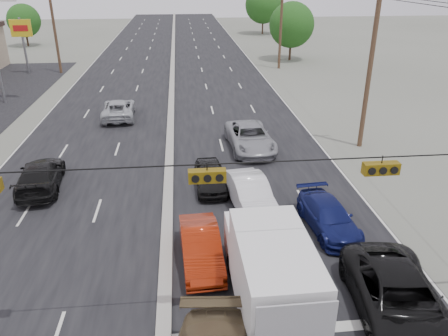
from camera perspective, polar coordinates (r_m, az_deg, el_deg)
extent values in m
plane|color=#606356|center=(15.25, -7.86, -20.09)|extent=(200.00, 200.00, 0.00)
cube|color=black|center=(42.25, -6.85, 9.74)|extent=(20.00, 160.00, 0.02)
cube|color=gray|center=(42.23, -6.85, 9.87)|extent=(0.50, 160.00, 0.20)
cylinder|color=#422D1E|center=(52.91, -21.31, 16.81)|extent=(0.30, 0.30, 10.00)
cylinder|color=#422D1E|center=(28.93, 18.49, 12.02)|extent=(0.30, 0.30, 10.00)
cylinder|color=#422D1E|center=(52.50, 7.45, 18.14)|extent=(0.30, 0.30, 10.00)
cylinder|color=black|center=(11.95, -9.44, 0.18)|extent=(25.00, 0.04, 0.04)
cube|color=#72590C|center=(12.08, -2.22, -1.03)|extent=(1.05, 0.30, 0.35)
cube|color=#72590C|center=(13.31, 19.80, -0.04)|extent=(1.05, 0.30, 0.35)
cylinder|color=slate|center=(54.15, -24.65, 14.26)|extent=(0.24, 0.24, 6.00)
cube|color=gold|center=(53.91, -25.01, 16.23)|extent=(2.20, 0.25, 1.80)
cylinder|color=#382619|center=(75.09, -24.32, 15.13)|extent=(0.28, 0.28, 2.16)
sphere|color=#1D4813|center=(74.80, -24.69, 17.11)|extent=(4.80, 4.80, 4.80)
cylinder|color=#382619|center=(58.40, 8.62, 15.00)|extent=(0.28, 0.28, 2.52)
sphere|color=#1D4813|center=(57.98, 8.82, 18.00)|extent=(5.60, 5.60, 5.60)
cylinder|color=#382619|center=(82.80, 5.06, 18.04)|extent=(0.28, 0.28, 2.88)
sphere|color=#1D4813|center=(82.48, 5.16, 20.47)|extent=(6.40, 6.40, 6.40)
cube|color=black|center=(15.64, 5.59, -16.59)|extent=(2.13, 6.29, 0.22)
cube|color=silver|center=(14.13, 6.44, -13.82)|extent=(2.29, 4.50, 2.51)
cube|color=silver|center=(16.97, 4.13, -9.74)|extent=(2.17, 1.73, 1.61)
cylinder|color=black|center=(17.08, 1.01, -12.37)|extent=(0.28, 0.81, 0.81)
cylinder|color=black|center=(17.38, 7.30, -11.86)|extent=(0.28, 0.81, 0.81)
imported|color=#952009|center=(17.44, -3.04, -10.30)|extent=(1.71, 4.35, 1.41)
imported|color=black|center=(15.90, 21.94, -15.80)|extent=(3.37, 6.20, 1.65)
imported|color=black|center=(23.07, -1.81, -1.14)|extent=(1.70, 3.98, 1.34)
imported|color=white|center=(21.09, 3.46, -3.48)|extent=(2.23, 4.86, 1.55)
imported|color=#94959B|center=(28.19, 3.42, 3.98)|extent=(2.93, 5.82, 1.58)
imported|color=#0F154E|center=(20.04, 13.48, -6.21)|extent=(2.20, 4.58, 1.29)
imported|color=black|center=(24.95, -22.88, -0.96)|extent=(2.63, 5.28, 1.47)
imported|color=#AAAEB2|center=(35.34, -13.61, 7.50)|extent=(2.67, 5.29, 1.43)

